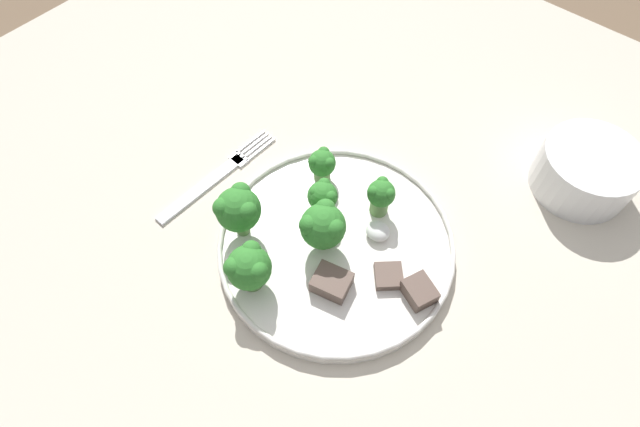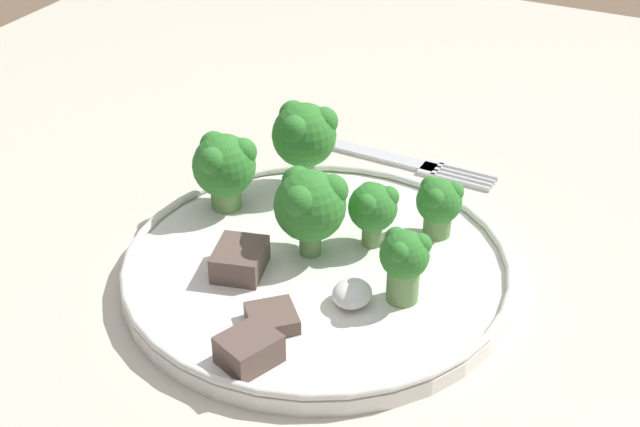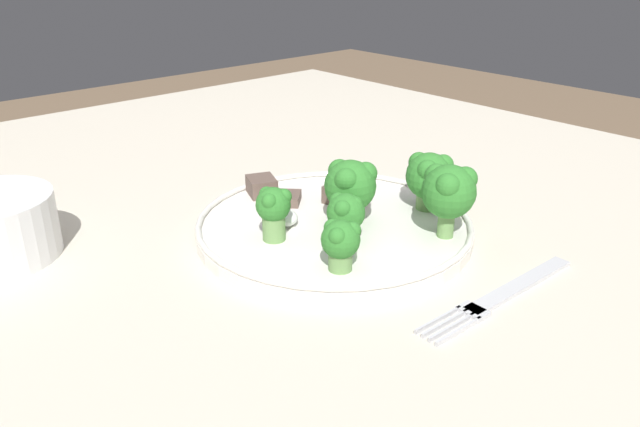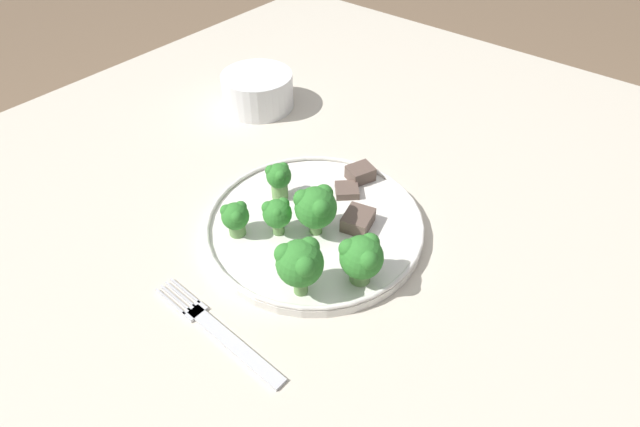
# 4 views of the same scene
# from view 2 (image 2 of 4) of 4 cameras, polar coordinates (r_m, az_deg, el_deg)

# --- Properties ---
(table) EXTENTS (1.33, 1.17, 0.70)m
(table) POSITION_cam_2_polar(r_m,az_deg,el_deg) (0.68, 0.91, -10.15)
(table) COLOR beige
(table) RESTS_ON ground_plane
(dinner_plate) EXTENTS (0.28, 0.28, 0.02)m
(dinner_plate) POSITION_cam_2_polar(r_m,az_deg,el_deg) (0.64, -0.16, -3.49)
(dinner_plate) COLOR white
(dinner_plate) RESTS_ON table
(fork) EXTENTS (0.03, 0.19, 0.00)m
(fork) POSITION_cam_2_polar(r_m,az_deg,el_deg) (0.79, 4.47, 3.53)
(fork) COLOR silver
(fork) RESTS_ON table
(broccoli_floret_near_rim_left) EXTENTS (0.03, 0.03, 0.05)m
(broccoli_floret_near_rim_left) POSITION_cam_2_polar(r_m,az_deg,el_deg) (0.59, 5.44, -2.89)
(broccoli_floret_near_rim_left) COLOR #709E56
(broccoli_floret_near_rim_left) RESTS_ON dinner_plate
(broccoli_floret_center_left) EXTENTS (0.05, 0.05, 0.07)m
(broccoli_floret_center_left) POSITION_cam_2_polar(r_m,az_deg,el_deg) (0.63, -0.65, 0.63)
(broccoli_floret_center_left) COLOR #709E56
(broccoli_floret_center_left) RESTS_ON dinner_plate
(broccoli_floret_back_left) EXTENTS (0.05, 0.05, 0.06)m
(broccoli_floret_back_left) POSITION_cam_2_polar(r_m,az_deg,el_deg) (0.69, -6.16, 3.10)
(broccoli_floret_back_left) COLOR #709E56
(broccoli_floret_back_left) RESTS_ON dinner_plate
(broccoli_floret_front_left) EXTENTS (0.05, 0.05, 0.07)m
(broccoli_floret_front_left) POSITION_cam_2_polar(r_m,az_deg,el_deg) (0.71, -1.02, 5.12)
(broccoli_floret_front_left) COLOR #709E56
(broccoli_floret_front_left) RESTS_ON dinner_plate
(broccoli_floret_center_back) EXTENTS (0.03, 0.03, 0.05)m
(broccoli_floret_center_back) POSITION_cam_2_polar(r_m,az_deg,el_deg) (0.66, 7.62, 0.71)
(broccoli_floret_center_back) COLOR #709E56
(broccoli_floret_center_back) RESTS_ON dinner_plate
(broccoli_floret_mid_cluster) EXTENTS (0.04, 0.04, 0.05)m
(broccoli_floret_mid_cluster) POSITION_cam_2_polar(r_m,az_deg,el_deg) (0.64, 3.40, 0.42)
(broccoli_floret_mid_cluster) COLOR #709E56
(broccoli_floret_mid_cluster) RESTS_ON dinner_plate
(meat_slice_front_slice) EXTENTS (0.05, 0.04, 0.02)m
(meat_slice_front_slice) POSITION_cam_2_polar(r_m,az_deg,el_deg) (0.63, -5.15, -2.95)
(meat_slice_front_slice) COLOR brown
(meat_slice_front_slice) RESTS_ON dinner_plate
(meat_slice_middle_slice) EXTENTS (0.04, 0.04, 0.01)m
(meat_slice_middle_slice) POSITION_cam_2_polar(r_m,az_deg,el_deg) (0.58, -3.09, -6.72)
(meat_slice_middle_slice) COLOR brown
(meat_slice_middle_slice) RESTS_ON dinner_plate
(meat_slice_rear_slice) EXTENTS (0.04, 0.04, 0.02)m
(meat_slice_rear_slice) POSITION_cam_2_polar(r_m,az_deg,el_deg) (0.55, -4.57, -8.65)
(meat_slice_rear_slice) COLOR brown
(meat_slice_rear_slice) RESTS_ON dinner_plate
(sauce_dollop) EXTENTS (0.03, 0.03, 0.02)m
(sauce_dollop) POSITION_cam_2_polar(r_m,az_deg,el_deg) (0.60, 2.07, -5.14)
(sauce_dollop) COLOR white
(sauce_dollop) RESTS_ON dinner_plate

